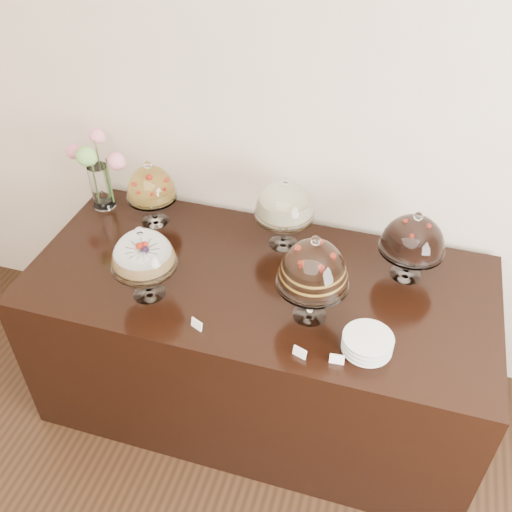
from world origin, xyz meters
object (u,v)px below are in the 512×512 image
(cake_stand_choco_layer, at_px, (313,267))
(plate_stack, at_px, (367,343))
(cake_stand_cheesecake, at_px, (285,203))
(flower_vase, at_px, (98,170))
(cake_stand_sugar_sponge, at_px, (143,253))
(cake_stand_fruit_tart, at_px, (151,186))
(cake_stand_dark_choco, at_px, (414,237))
(display_counter, at_px, (259,343))

(cake_stand_choco_layer, xyz_separation_m, plate_stack, (0.27, -0.13, -0.24))
(cake_stand_cheesecake, relative_size, flower_vase, 0.92)
(cake_stand_sugar_sponge, xyz_separation_m, plate_stack, (1.00, -0.05, -0.20))
(cake_stand_cheesecake, distance_m, cake_stand_fruit_tart, 0.70)
(cake_stand_cheesecake, bearing_deg, cake_stand_fruit_tart, -179.38)
(flower_vase, bearing_deg, cake_stand_dark_choco, -3.56)
(cake_stand_sugar_sponge, bearing_deg, flower_vase, 133.04)
(plate_stack, bearing_deg, cake_stand_fruit_tart, 154.55)
(flower_vase, distance_m, plate_stack, 1.67)
(cake_stand_choco_layer, distance_m, flower_vase, 1.36)
(cake_stand_fruit_tart, distance_m, plate_stack, 1.35)
(plate_stack, bearing_deg, display_counter, 152.15)
(flower_vase, relative_size, plate_stack, 2.11)
(flower_vase, bearing_deg, display_counter, -18.65)
(cake_stand_fruit_tart, xyz_separation_m, flower_vase, (-0.33, 0.05, 0.01))
(cake_stand_sugar_sponge, xyz_separation_m, cake_stand_fruit_tart, (-0.21, 0.52, -0.02))
(cake_stand_fruit_tart, height_order, flower_vase, flower_vase)
(cake_stand_choco_layer, bearing_deg, plate_stack, -25.21)
(plate_stack, bearing_deg, cake_stand_dark_choco, 77.95)
(cake_stand_dark_choco, xyz_separation_m, cake_stand_fruit_tart, (-1.32, 0.05, -0.00))
(cake_stand_dark_choco, distance_m, cake_stand_fruit_tart, 1.32)
(display_counter, distance_m, cake_stand_sugar_sponge, 0.86)
(cake_stand_sugar_sponge, height_order, cake_stand_dark_choco, cake_stand_sugar_sponge)
(cake_stand_choco_layer, bearing_deg, display_counter, 149.73)
(cake_stand_choco_layer, bearing_deg, cake_stand_cheesecake, 117.57)
(display_counter, relative_size, flower_vase, 5.15)
(cake_stand_dark_choco, xyz_separation_m, plate_stack, (-0.11, -0.52, -0.19))
(cake_stand_fruit_tart, bearing_deg, cake_stand_sugar_sponge, -68.42)
(display_counter, xyz_separation_m, cake_stand_dark_choco, (0.66, 0.23, 0.68))
(cake_stand_sugar_sponge, distance_m, cake_stand_dark_choco, 1.21)
(cake_stand_cheesecake, height_order, plate_stack, cake_stand_cheesecake)
(cake_stand_sugar_sponge, relative_size, cake_stand_choco_layer, 0.87)
(cake_stand_choco_layer, relative_size, plate_stack, 2.15)
(display_counter, xyz_separation_m, cake_stand_fruit_tart, (-0.66, 0.29, 0.67))
(cake_stand_cheesecake, xyz_separation_m, flower_vase, (-1.03, 0.04, -0.02))
(display_counter, xyz_separation_m, plate_stack, (0.55, -0.29, 0.49))
(cake_stand_sugar_sponge, xyz_separation_m, cake_stand_dark_choco, (1.11, 0.47, -0.01))
(cake_stand_dark_choco, xyz_separation_m, flower_vase, (-1.65, 0.10, 0.00))
(cake_stand_dark_choco, bearing_deg, cake_stand_cheesecake, 174.21)
(display_counter, height_order, cake_stand_choco_layer, cake_stand_choco_layer)
(display_counter, bearing_deg, cake_stand_fruit_tart, 156.61)
(cake_stand_cheesecake, bearing_deg, display_counter, -97.92)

